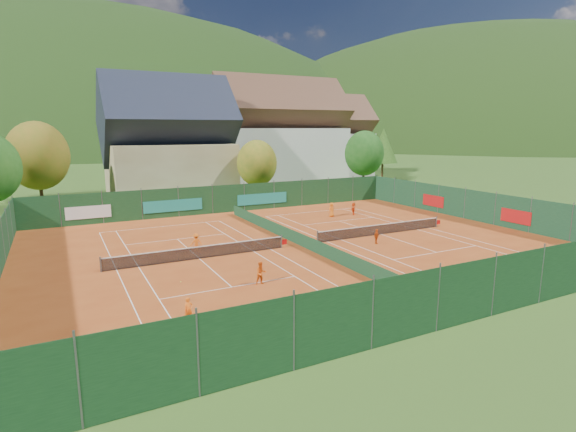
# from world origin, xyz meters

# --- Properties ---
(ground) EXTENTS (600.00, 600.00, 0.00)m
(ground) POSITION_xyz_m (0.00, 0.00, -0.02)
(ground) COLOR #2D5019
(ground) RESTS_ON ground
(clay_pad) EXTENTS (40.00, 32.00, 0.01)m
(clay_pad) POSITION_xyz_m (0.00, 0.00, 0.01)
(clay_pad) COLOR #9E4017
(clay_pad) RESTS_ON ground
(court_markings_left) EXTENTS (11.03, 23.83, 0.00)m
(court_markings_left) POSITION_xyz_m (-8.00, 0.00, 0.01)
(court_markings_left) COLOR white
(court_markings_left) RESTS_ON ground
(court_markings_right) EXTENTS (11.03, 23.83, 0.00)m
(court_markings_right) POSITION_xyz_m (8.00, 0.00, 0.01)
(court_markings_right) COLOR white
(court_markings_right) RESTS_ON ground
(tennis_net_left) EXTENTS (13.30, 0.10, 1.02)m
(tennis_net_left) POSITION_xyz_m (-7.85, 0.00, 0.51)
(tennis_net_left) COLOR #59595B
(tennis_net_left) RESTS_ON ground
(tennis_net_right) EXTENTS (13.30, 0.10, 1.02)m
(tennis_net_right) POSITION_xyz_m (8.15, 0.00, 0.51)
(tennis_net_right) COLOR #59595B
(tennis_net_right) RESTS_ON ground
(court_divider) EXTENTS (0.03, 28.80, 1.00)m
(court_divider) POSITION_xyz_m (0.00, 0.00, 0.50)
(court_divider) COLOR #163D23
(court_divider) RESTS_ON ground
(fence_north) EXTENTS (40.00, 0.10, 3.00)m
(fence_north) POSITION_xyz_m (-0.46, 15.99, 1.47)
(fence_north) COLOR #153C1D
(fence_north) RESTS_ON ground
(fence_south) EXTENTS (40.00, 0.04, 3.00)m
(fence_south) POSITION_xyz_m (0.00, -16.00, 1.50)
(fence_south) COLOR #123418
(fence_south) RESTS_ON ground
(fence_east) EXTENTS (0.09, 32.00, 3.00)m
(fence_east) POSITION_xyz_m (20.00, 0.05, 1.48)
(fence_east) COLOR #153C23
(fence_east) RESTS_ON ground
(chalet) EXTENTS (16.20, 12.00, 16.00)m
(chalet) POSITION_xyz_m (-3.00, 30.00, 6.62)
(chalet) COLOR #CABC8E
(chalet) RESTS_ON ground
(hotel_block_a) EXTENTS (21.60, 11.00, 17.25)m
(hotel_block_a) POSITION_xyz_m (16.00, 36.00, 7.38)
(hotel_block_a) COLOR silver
(hotel_block_a) RESTS_ON ground
(hotel_block_b) EXTENTS (17.28, 10.00, 15.50)m
(hotel_block_b) POSITION_xyz_m (30.00, 44.00, 6.62)
(hotel_block_b) COLOR silver
(hotel_block_b) RESTS_ON ground
(tree_west_mid) EXTENTS (6.44, 6.44, 9.78)m
(tree_west_mid) POSITION_xyz_m (-18.00, 26.00, 6.07)
(tree_west_mid) COLOR #4A2C1A
(tree_west_mid) RESTS_ON ground
(tree_center) EXTENTS (5.01, 5.01, 7.60)m
(tree_center) POSITION_xyz_m (6.00, 22.00, 4.72)
(tree_center) COLOR #4D2E1B
(tree_center) RESTS_ON ground
(tree_east_front) EXTENTS (5.72, 5.72, 8.69)m
(tree_east_front) POSITION_xyz_m (24.00, 24.00, 5.39)
(tree_east_front) COLOR #422717
(tree_east_front) RESTS_ON ground
(tree_east_mid) EXTENTS (5.04, 5.04, 9.00)m
(tree_east_mid) POSITION_xyz_m (34.00, 32.00, 6.06)
(tree_east_mid) COLOR #4B341B
(tree_east_mid) RESTS_ON ground
(tree_east_back) EXTENTS (7.15, 7.15, 10.86)m
(tree_east_back) POSITION_xyz_m (26.00, 40.00, 6.74)
(tree_east_back) COLOR #462A19
(tree_east_back) RESTS_ON ground
(mountain_backdrop) EXTENTS (820.00, 530.00, 242.00)m
(mountain_backdrop) POSITION_xyz_m (28.54, 233.48, -39.64)
(mountain_backdrop) COLOR black
(mountain_backdrop) RESTS_ON ground
(ball_hopper) EXTENTS (0.34, 0.34, 0.80)m
(ball_hopper) POSITION_xyz_m (13.58, -12.87, 0.56)
(ball_hopper) COLOR slate
(ball_hopper) RESTS_ON ground
(loose_ball_0) EXTENTS (0.07, 0.07, 0.07)m
(loose_ball_0) POSITION_xyz_m (-10.39, -4.21, 0.03)
(loose_ball_0) COLOR #CCD833
(loose_ball_0) RESTS_ON ground
(loose_ball_1) EXTENTS (0.07, 0.07, 0.07)m
(loose_ball_1) POSITION_xyz_m (2.39, -11.66, 0.03)
(loose_ball_1) COLOR #CCD833
(loose_ball_1) RESTS_ON ground
(loose_ball_2) EXTENTS (0.07, 0.07, 0.07)m
(loose_ball_2) POSITION_xyz_m (4.42, 1.69, 0.03)
(loose_ball_2) COLOR #CCD833
(loose_ball_2) RESTS_ON ground
(loose_ball_3) EXTENTS (0.07, 0.07, 0.07)m
(loose_ball_3) POSITION_xyz_m (-3.30, 7.84, 0.03)
(loose_ball_3) COLOR #CCD833
(loose_ball_3) RESTS_ON ground
(player_left_near) EXTENTS (0.46, 0.34, 1.19)m
(player_left_near) POSITION_xyz_m (-11.43, -9.88, 0.59)
(player_left_near) COLOR orange
(player_left_near) RESTS_ON ground
(player_left_mid) EXTENTS (0.71, 0.57, 1.39)m
(player_left_mid) POSITION_xyz_m (-6.31, -6.76, 0.69)
(player_left_mid) COLOR orange
(player_left_mid) RESTS_ON ground
(player_left_far) EXTENTS (0.88, 0.52, 1.35)m
(player_left_far) POSITION_xyz_m (-7.62, 2.11, 0.68)
(player_left_far) COLOR orange
(player_left_far) RESTS_ON ground
(player_right_near) EXTENTS (0.76, 0.55, 1.20)m
(player_right_near) POSITION_xyz_m (5.63, -2.32, 0.60)
(player_right_near) COLOR #D45012
(player_right_near) RESTS_ON ground
(player_right_far_a) EXTENTS (0.82, 0.63, 1.48)m
(player_right_far_a) POSITION_xyz_m (8.48, 8.61, 0.74)
(player_right_far_a) COLOR orange
(player_right_far_a) RESTS_ON ground
(player_right_far_b) EXTENTS (1.16, 1.08, 1.30)m
(player_right_far_b) POSITION_xyz_m (11.11, 8.47, 0.65)
(player_right_far_b) COLOR #EC4A15
(player_right_far_b) RESTS_ON ground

